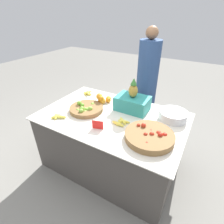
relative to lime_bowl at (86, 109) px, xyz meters
The scene contains 12 objects.
ground_plane 0.82m from the lime_bowl, ahead, with size 12.00×12.00×0.00m, color gray.
market_table 0.51m from the lime_bowl, ahead, with size 1.60×1.04×0.72m.
lime_bowl is the anchor object (origin of this frame).
tomato_basket 0.83m from the lime_bowl, ahead, with size 0.45×0.45×0.10m.
orange_pile 0.27m from the lime_bowl, 75.07° to the left, with size 0.16×0.21×0.14m.
metal_bowl 0.98m from the lime_bowl, 19.59° to the left, with size 0.30×0.30×0.09m.
price_sign 0.39m from the lime_bowl, 35.96° to the right, with size 0.11×0.04×0.09m.
produce_crate 0.55m from the lime_bowl, 33.25° to the left, with size 0.38×0.26×0.39m.
banana_bunch_front_center 0.46m from the lime_bowl, 124.38° to the left, with size 0.14×0.16×0.05m.
banana_bunch_front_right 0.33m from the lime_bowl, 121.69° to the right, with size 0.16×0.13×0.03m.
banana_bunch_middle_right 0.48m from the lime_bowl, ahead, with size 0.18×0.17×0.03m.
vendor_person 0.94m from the lime_bowl, 63.36° to the left, with size 0.28×0.28×1.59m.
Camera 1 is at (0.83, -1.44, 1.76)m, focal length 28.00 mm.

